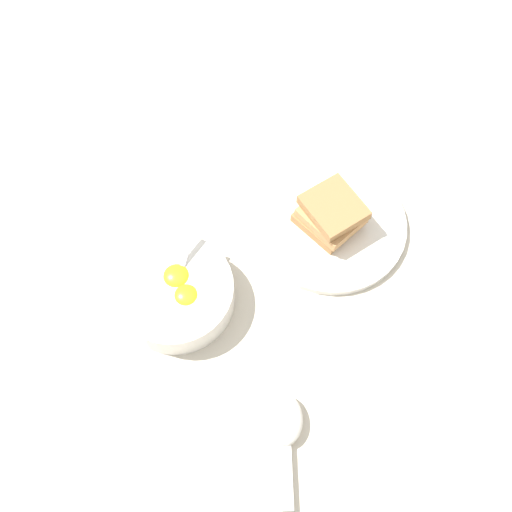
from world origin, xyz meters
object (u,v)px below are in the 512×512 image
(toast_sandwich, at_px, (331,214))
(soup_spoon, at_px, (284,427))
(egg_bowl, at_px, (176,293))
(toast_plate, at_px, (330,224))

(toast_sandwich, bearing_deg, soup_spoon, 44.05)
(egg_bowl, bearing_deg, soup_spoon, 97.08)
(toast_plate, distance_m, soup_spoon, 0.31)
(soup_spoon, bearing_deg, toast_plate, -136.28)
(egg_bowl, xyz_separation_m, toast_plate, (-0.25, 0.02, -0.02))
(toast_plate, xyz_separation_m, toast_sandwich, (0.00, 0.00, 0.03))
(toast_plate, relative_size, soup_spoon, 1.66)
(toast_plate, bearing_deg, toast_sandwich, 13.33)
(egg_bowl, xyz_separation_m, toast_sandwich, (-0.25, 0.02, 0.01))
(toast_plate, height_order, soup_spoon, soup_spoon)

